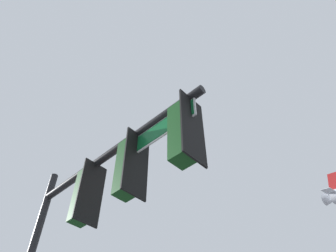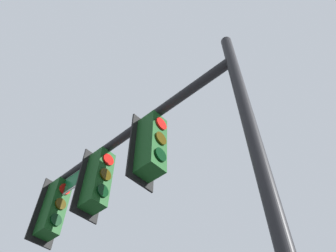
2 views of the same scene
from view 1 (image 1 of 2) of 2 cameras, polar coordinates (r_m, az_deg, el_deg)
signal_pole_near at (r=5.92m, az=-11.27°, el=-11.72°), size 4.59×0.65×6.17m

